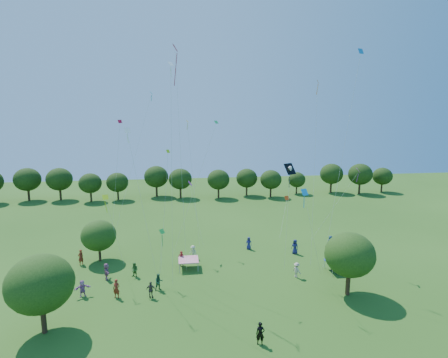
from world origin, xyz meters
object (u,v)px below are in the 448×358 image
near_tree_north (99,235)px  tent_blue (337,263)px  near_tree_west (40,284)px  tent_red_stripe (188,260)px  red_high_kite (177,90)px  pirate_kite (290,170)px  near_tree_east (350,255)px  man_in_black (260,334)px

near_tree_north → tent_blue: bearing=-14.0°
near_tree_west → tent_red_stripe: size_ratio=2.88×
tent_blue → red_high_kite: (-16.97, 0.44, 18.26)m
near_tree_west → pirate_kite: (22.05, 7.50, 7.30)m
near_tree_west → pirate_kite: 24.41m
tent_red_stripe → tent_blue: 16.41m
near_tree_north → near_tree_east: (25.13, -11.54, 0.88)m
man_in_black → pirate_kite: 16.36m
tent_blue → near_tree_east: bearing=-104.7°
tent_red_stripe → man_in_black: 14.94m
tent_blue → red_high_kite: size_ratio=0.10×
near_tree_east → tent_blue: size_ratio=2.77×
man_in_black → near_tree_west: bearing=178.9°
tent_red_stripe → man_in_black: (4.81, -14.14, -0.16)m
near_tree_north → near_tree_east: near_tree_east is taller
near_tree_west → tent_blue: bearing=15.1°
tent_red_stripe → near_tree_north: bearing=160.7°
tent_blue → man_in_black: bearing=-135.4°
tent_blue → pirate_kite: size_ratio=0.21×
man_in_black → tent_red_stripe: bearing=120.4°
tent_red_stripe → pirate_kite: bearing=-15.7°
man_in_black → red_high_kite: bearing=127.6°
pirate_kite → red_high_kite: size_ratio=0.48×
near_tree_east → man_in_black: size_ratio=3.49×
man_in_black → red_high_kite: size_ratio=0.08×
near_tree_west → near_tree_north: bearing=84.6°
tent_red_stripe → pirate_kite: (10.44, -2.94, 10.35)m
near_tree_north → pirate_kite: (20.73, -6.54, 8.27)m
near_tree_north → tent_blue: size_ratio=2.24×
tent_red_stripe → man_in_black: bearing=-71.2°
tent_red_stripe → near_tree_east: bearing=-28.1°
near_tree_north → tent_red_stripe: size_ratio=2.24×
near_tree_north → red_high_kite: 19.72m
near_tree_east → near_tree_north: bearing=155.3°
near_tree_north → near_tree_east: size_ratio=0.81×
near_tree_west → red_high_kite: bearing=36.3°
red_high_kite → tent_blue: bearing=-1.5°
near_tree_west → man_in_black: 17.13m
tent_blue → man_in_black: (-11.32, -11.16, -0.16)m
pirate_kite → tent_red_stripe: bearing=164.3°
near_tree_north → near_tree_west: bearing=-95.4°
tent_red_stripe → red_high_kite: 18.45m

